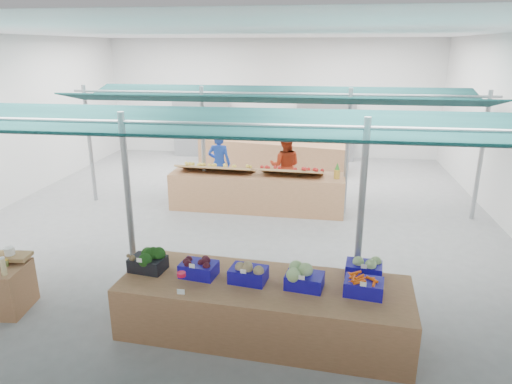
% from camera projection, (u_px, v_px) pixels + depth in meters
% --- Properties ---
extents(floor, '(13.00, 13.00, 0.00)m').
position_uv_depth(floor, '(240.00, 214.00, 11.13)').
color(floor, slate).
rests_on(floor, ground).
extents(hall, '(13.00, 13.00, 13.00)m').
position_uv_depth(hall, '(249.00, 98.00, 11.68)').
color(hall, silver).
rests_on(hall, ground).
extents(pole_grid, '(10.00, 4.60, 3.00)m').
position_uv_depth(pole_grid, '(261.00, 160.00, 8.82)').
color(pole_grid, gray).
rests_on(pole_grid, floor).
extents(awnings, '(9.50, 7.08, 0.30)m').
position_uv_depth(awnings, '(261.00, 109.00, 8.53)').
color(awnings, black).
rests_on(awnings, pole_grid).
extents(back_shelving_left, '(2.00, 0.50, 2.00)m').
position_uv_depth(back_shelving_left, '(202.00, 129.00, 16.82)').
color(back_shelving_left, '#B23F33').
rests_on(back_shelving_left, floor).
extents(back_shelving_right, '(2.00, 0.50, 2.00)m').
position_uv_depth(back_shelving_right, '(325.00, 132.00, 16.20)').
color(back_shelving_right, '#B23F33').
rests_on(back_shelving_right, floor).
extents(veg_counter, '(4.10, 1.64, 0.78)m').
position_uv_depth(veg_counter, '(264.00, 308.00, 6.42)').
color(veg_counter, brown).
rests_on(veg_counter, floor).
extents(fruit_counter, '(4.30, 1.12, 0.92)m').
position_uv_depth(fruit_counter, '(257.00, 191.00, 11.34)').
color(fruit_counter, brown).
rests_on(fruit_counter, floor).
extents(far_counter, '(5.08, 1.95, 0.90)m').
position_uv_depth(far_counter, '(272.00, 155.00, 15.23)').
color(far_counter, brown).
rests_on(far_counter, floor).
extents(crate_stack, '(0.54, 0.41, 0.59)m').
position_uv_depth(crate_stack, '(390.00, 314.00, 6.44)').
color(crate_stack, '#150D92').
rests_on(crate_stack, floor).
extents(vendor_left, '(0.63, 0.42, 1.71)m').
position_uv_depth(vendor_left, '(219.00, 164.00, 12.42)').
color(vendor_left, '#1A3CAC').
rests_on(vendor_left, floor).
extents(vendor_right, '(0.85, 0.67, 1.71)m').
position_uv_depth(vendor_right, '(285.00, 166.00, 12.17)').
color(vendor_right, maroon).
rests_on(vendor_right, floor).
extents(crate_broccoli, '(0.55, 0.44, 0.35)m').
position_uv_depth(crate_broccoli, '(148.00, 260.00, 6.61)').
color(crate_broccoli, black).
rests_on(crate_broccoli, veg_counter).
extents(crate_beets, '(0.55, 0.44, 0.29)m').
position_uv_depth(crate_beets, '(199.00, 267.00, 6.46)').
color(crate_beets, '#150D92').
rests_on(crate_beets, veg_counter).
extents(crate_celeriac, '(0.55, 0.44, 0.31)m').
position_uv_depth(crate_celeriac, '(248.00, 272.00, 6.30)').
color(crate_celeriac, '#150D92').
rests_on(crate_celeriac, veg_counter).
extents(crate_cabbage, '(0.55, 0.44, 0.35)m').
position_uv_depth(crate_cabbage, '(305.00, 277.00, 6.14)').
color(crate_cabbage, '#150D92').
rests_on(crate_cabbage, veg_counter).
extents(crate_carrots, '(0.55, 0.44, 0.29)m').
position_uv_depth(crate_carrots, '(364.00, 286.00, 5.99)').
color(crate_carrots, '#150D92').
rests_on(crate_carrots, veg_counter).
extents(sparrow, '(0.12, 0.09, 0.11)m').
position_uv_depth(sparrow, '(131.00, 258.00, 6.50)').
color(sparrow, brown).
rests_on(sparrow, crate_broccoli).
extents(pole_ribbon, '(0.12, 0.12, 0.28)m').
position_uv_depth(pole_ribbon, '(181.00, 276.00, 5.87)').
color(pole_ribbon, red).
rests_on(pole_ribbon, pole_grid).
extents(apple_heap_yellow, '(1.93, 0.79, 0.27)m').
position_uv_depth(apple_heap_yellow, '(216.00, 166.00, 11.22)').
color(apple_heap_yellow, '#997247').
rests_on(apple_heap_yellow, fruit_counter).
extents(apple_heap_red, '(1.53, 0.77, 0.27)m').
position_uv_depth(apple_heap_red, '(292.00, 170.00, 10.91)').
color(apple_heap_red, '#997247').
rests_on(apple_heap_red, fruit_counter).
extents(pineapple, '(0.14, 0.14, 0.39)m').
position_uv_depth(pineapple, '(337.00, 171.00, 10.74)').
color(pineapple, '#8C6019').
rests_on(pineapple, fruit_counter).
extents(crate_extra, '(0.54, 0.43, 0.32)m').
position_uv_depth(crate_extra, '(364.00, 267.00, 6.44)').
color(crate_extra, '#150D92').
rests_on(crate_extra, veg_counter).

